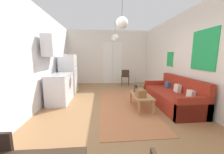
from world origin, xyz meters
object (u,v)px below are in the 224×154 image
accent_chair (125,76)px  pendant_lamp_near (122,23)px  couch (173,97)px  refrigerator (68,74)px  pendant_lamp_far (115,38)px  handbag (141,93)px  coffee_table (141,96)px  bamboo_vase (135,88)px

accent_chair → pendant_lamp_near: bearing=87.8°
couch → pendant_lamp_near: 2.63m
refrigerator → accent_chair: bearing=24.7°
pendant_lamp_near → accent_chair: bearing=77.5°
refrigerator → pendant_lamp_far: size_ratio=2.01×
accent_chair → handbag: bearing=96.6°
accent_chair → pendant_lamp_near: size_ratio=1.05×
coffee_table → bamboo_vase: (-0.09, 0.27, 0.17)m
accent_chair → couch: bearing=117.2°
refrigerator → bamboo_vase: bearing=-34.2°
handbag → accent_chair: accent_chair is taller
handbag → pendant_lamp_near: size_ratio=0.39×
pendant_lamp_far → coffee_table: bearing=-74.7°
coffee_table → handbag: bearing=-111.2°
refrigerator → pendant_lamp_near: pendant_lamp_near is taller
couch → handbag: bearing=-163.1°
coffee_table → refrigerator: refrigerator is taller
couch → refrigerator: bearing=153.2°
couch → accent_chair: (-0.90, 2.95, 0.21)m
coffee_table → handbag: size_ratio=3.22×
couch → coffee_table: size_ratio=2.17×
refrigerator → accent_chair: 2.86m
coffee_table → couch: bearing=6.7°
bamboo_vase → handbag: (0.01, -0.49, -0.01)m
accent_chair → pendant_lamp_far: 2.17m
bamboo_vase → pendant_lamp_near: bearing=-127.7°
pendant_lamp_far → bamboo_vase: bearing=-75.3°
couch → pendant_lamp_near: (-1.67, -0.56, 1.95)m
handbag → pendant_lamp_far: 2.81m
pendant_lamp_near → pendant_lamp_far: 2.40m
handbag → pendant_lamp_far: size_ratio=0.39×
pendant_lamp_near → pendant_lamp_far: same height
couch → handbag: (-1.11, -0.34, 0.23)m
accent_chair → pendant_lamp_far: size_ratio=1.05×
handbag → pendant_lamp_far: bearing=101.8°
pendant_lamp_near → coffee_table: bearing=34.3°
handbag → refrigerator: refrigerator is taller
couch → accent_chair: couch is taller
refrigerator → accent_chair: refrigerator is taller
handbag → pendant_lamp_near: 1.81m
refrigerator → pendant_lamp_far: 2.40m
refrigerator → pendant_lamp_far: (1.92, 0.08, 1.45)m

